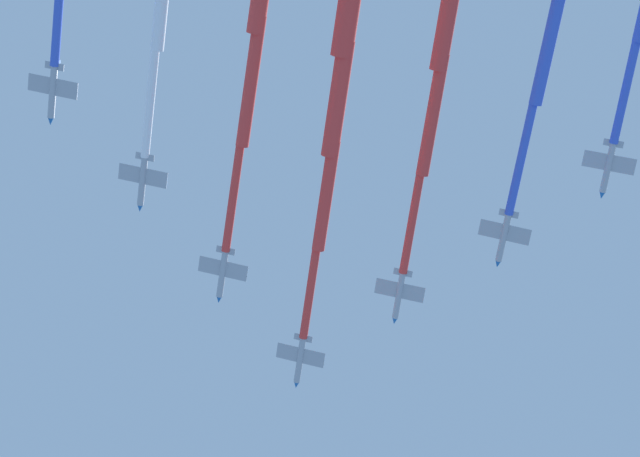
# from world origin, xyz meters

# --- Properties ---
(jet_lead) EXTENTS (76.22, 11.76, 4.25)m
(jet_lead) POSITION_xyz_m (22.83, -2.02, 169.12)
(jet_lead) COLOR #9EA3AD
(jet_starboard_inner) EXTENTS (81.17, 12.12, 4.17)m
(jet_starboard_inner) POSITION_xyz_m (40.40, 11.79, 171.04)
(jet_starboard_inner) COLOR #9EA3AD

